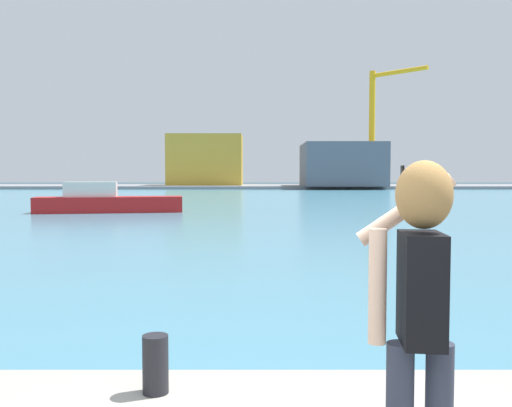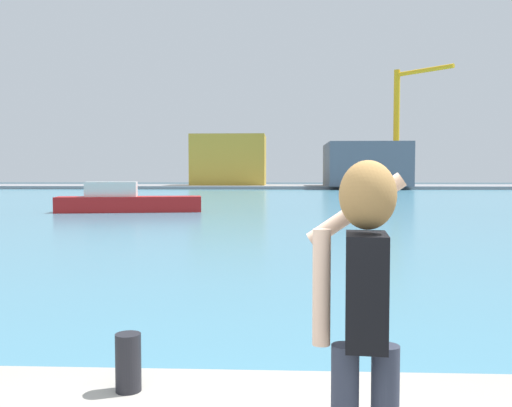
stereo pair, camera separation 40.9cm
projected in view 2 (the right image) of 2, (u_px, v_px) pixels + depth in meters
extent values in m
plane|color=#334751|center=(277.00, 199.00, 52.60)|extent=(220.00, 220.00, 0.00)
cube|color=teal|center=(277.00, 198.00, 54.60)|extent=(140.00, 100.00, 0.02)
cube|color=gray|center=(279.00, 187.00, 94.49)|extent=(140.00, 20.00, 0.50)
cube|color=black|center=(366.00, 290.00, 2.71)|extent=(0.24, 0.36, 0.56)
sphere|color=#E0B293|center=(367.00, 197.00, 2.69)|extent=(0.22, 0.22, 0.22)
ellipsoid|color=olive|center=(368.00, 195.00, 2.67)|extent=(0.28, 0.26, 0.34)
cylinder|color=#E0B293|center=(322.00, 287.00, 2.72)|extent=(0.09, 0.09, 0.58)
cylinder|color=#E0B293|center=(356.00, 210.00, 2.92)|extent=(0.53, 0.14, 0.40)
cube|color=black|center=(356.00, 178.00, 3.02)|extent=(0.02, 0.07, 0.14)
cylinder|color=black|center=(128.00, 362.00, 4.22)|extent=(0.20, 0.20, 0.45)
cube|color=#B21919|center=(130.00, 204.00, 33.30)|extent=(8.79, 3.32, 0.94)
cube|color=silver|center=(111.00, 189.00, 33.11)|extent=(3.21, 1.88, 0.90)
cube|color=gold|center=(229.00, 160.00, 95.25)|extent=(12.56, 10.02, 8.60)
cube|color=slate|center=(365.00, 165.00, 87.75)|extent=(12.51, 13.56, 6.80)
cylinder|color=yellow|center=(396.00, 128.00, 90.72)|extent=(1.00, 1.00, 19.06)
cylinder|color=yellow|center=(424.00, 70.00, 86.49)|extent=(7.46, 7.72, 0.70)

